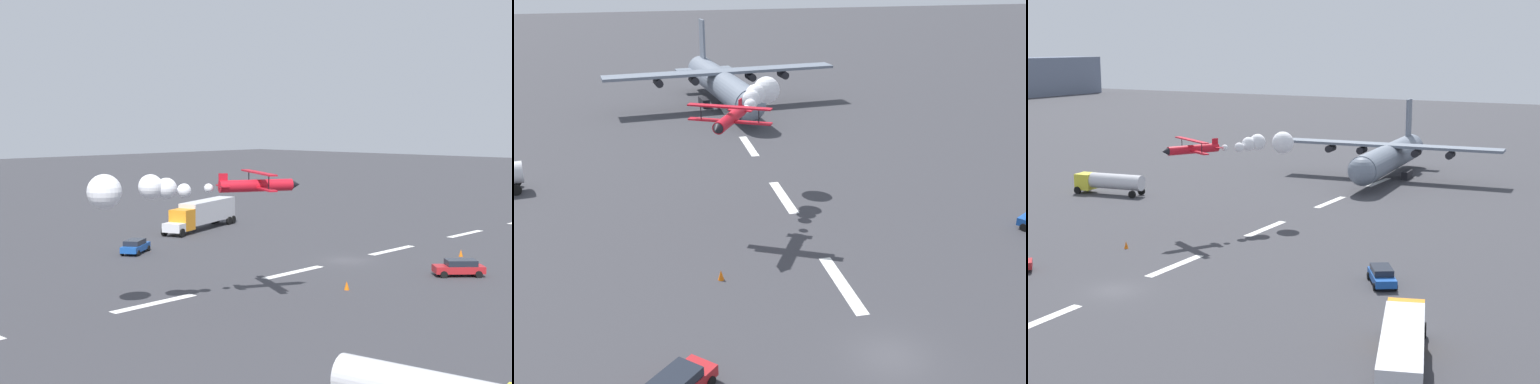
{
  "view_description": "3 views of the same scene",
  "coord_description": "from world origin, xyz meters",
  "views": [
    {
      "loc": [
        60.59,
        44.88,
        14.08
      ],
      "look_at": [
        19.42,
        5.69,
        8.71
      ],
      "focal_mm": 52.24,
      "sensor_mm": 36.0,
      "label": 1
    },
    {
      "loc": [
        -26.93,
        13.23,
        21.39
      ],
      "look_at": [
        17.14,
        3.06,
        3.72
      ],
      "focal_mm": 43.43,
      "sensor_mm": 36.0,
      "label": 2
    },
    {
      "loc": [
        -46.8,
        -42.25,
        20.35
      ],
      "look_at": [
        29.09,
        0.0,
        3.45
      ],
      "focal_mm": 53.89,
      "sensor_mm": 36.0,
      "label": 3
    }
  ],
  "objects": [
    {
      "name": "runway_stripe_8",
      "position": [
        58.07,
        0.0,
        0.01
      ],
      "size": [
        8.0,
        0.9,
        0.01
      ],
      "primitive_type": "cube",
      "color": "white",
      "rests_on": "ground"
    },
    {
      "name": "runway_stripe_7",
      "position": [
        41.48,
        0.0,
        0.01
      ],
      "size": [
        8.0,
        0.9,
        0.01
      ],
      "primitive_type": "cube",
      "color": "white",
      "rests_on": "ground"
    },
    {
      "name": "cargo_transport_plane",
      "position": [
        60.66,
        -0.21,
        3.42
      ],
      "size": [
        29.8,
        33.99,
        11.31
      ],
      "color": "slate",
      "rests_on": "ground"
    },
    {
      "name": "stunt_biplane_red",
      "position": [
        26.45,
        2.21,
        9.19
      ],
      "size": [
        14.94,
        9.67,
        2.52
      ],
      "color": "red"
    },
    {
      "name": "runway_stripe_5",
      "position": [
        8.3,
        0.0,
        0.01
      ],
      "size": [
        8.0,
        0.9,
        0.01
      ],
      "primitive_type": "cube",
      "color": "white",
      "rests_on": "ground"
    },
    {
      "name": "runway_stripe_6",
      "position": [
        24.89,
        0.0,
        0.01
      ],
      "size": [
        8.0,
        0.9,
        0.01
      ],
      "primitive_type": "cube",
      "color": "white",
      "rests_on": "ground"
    },
    {
      "name": "ground_plane",
      "position": [
        0.0,
        0.0,
        0.0
      ],
      "size": [
        440.0,
        440.0,
        0.0
      ],
      "primitive_type": "plane",
      "color": "#38383D",
      "rests_on": "ground"
    },
    {
      "name": "traffic_cone_far",
      "position": [
        10.8,
        8.02,
        0.38
      ],
      "size": [
        0.44,
        0.44,
        0.75
      ],
      "primitive_type": "cone",
      "color": "orange",
      "rests_on": "ground"
    }
  ]
}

